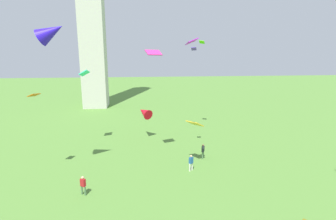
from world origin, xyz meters
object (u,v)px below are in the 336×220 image
Objects in this scene: person_1 at (203,150)px; kite_flying_8 at (202,42)px; kite_flying_4 at (84,73)px; kite_flying_5 at (51,32)px; kite_flying_7 at (195,124)px; person_0 at (83,184)px; kite_flying_2 at (154,52)px; kite_flying_6 at (194,49)px; kite_flying_9 at (192,41)px; person_2 at (191,162)px; kite_flying_3 at (144,112)px; kite_flying_0 at (34,95)px.

person_1 is 1.36× the size of kite_flying_8.
person_1 is 1.07× the size of kite_flying_4.
kite_flying_5 is at bearing -0.44° from kite_flying_4.
person_1 is at bearing 108.82° from kite_flying_7.
person_0 is 14.40m from kite_flying_2.
kite_flying_9 is at bearing 4.44° from kite_flying_6.
kite_flying_7 reaches higher than person_2.
kite_flying_5 reaches higher than person_1.
kite_flying_2 is at bearing 63.04° from kite_flying_3.
kite_flying_7 is at bearing -131.11° from kite_flying_9.
kite_flying_2 is (-5.53, 0.06, 10.96)m from person_1.
kite_flying_8 reaches higher than person_1.
person_0 is at bearing -19.24° from person_2.
kite_flying_5 reaches higher than kite_flying_7.
kite_flying_9 reaches higher than kite_flying_4.
person_0 is 2.03× the size of kite_flying_6.
person_2 is 12.31m from kite_flying_9.
kite_flying_6 is (5.42, -7.20, 8.58)m from kite_flying_3.
kite_flying_7 is (12.92, 2.04, -8.95)m from kite_flying_5.
kite_flying_5 is at bearing -53.15° from kite_flying_6.
kite_flying_9 reaches higher than kite_flying_6.
person_0 is 1.01× the size of person_2.
kite_flying_5 is (-8.79, -3.89, 1.72)m from kite_flying_2.
kite_flying_8 is (8.47, 2.35, 9.60)m from kite_flying_3.
kite_flying_2 is at bearing -61.66° from kite_flying_6.
kite_flying_3 is (-4.60, 11.16, 2.76)m from person_2.
kite_flying_7 is (-1.40, -1.79, 3.73)m from person_1.
kite_flying_2 is (6.45, 6.77, 10.95)m from person_0.
kite_flying_4 is (-13.74, 5.27, 8.48)m from person_1.
kite_flying_8 is 1.19× the size of kite_flying_9.
person_1 is 1.00× the size of person_2.
person_0 is at bearing -98.18° from kite_flying_7.
kite_flying_4 is 16.28m from kite_flying_9.
kite_flying_4 reaches higher than kite_flying_3.
kite_flying_2 is 2.17× the size of kite_flying_6.
kite_flying_7 is 15.38m from kite_flying_8.
kite_flying_4 reaches higher than person_0.
kite_flying_3 is 2.12× the size of kite_flying_8.
kite_flying_2 is 1.15× the size of kite_flying_4.
kite_flying_5 reaches higher than kite_flying_9.
kite_flying_2 is at bearing 121.87° from kite_flying_0.
person_2 is 12.04m from kite_flying_6.
kite_flying_3 is 17.43m from kite_flying_9.
kite_flying_4 is at bearing 177.39° from kite_flying_0.
person_0 is 1.62× the size of kite_flying_9.
kite_flying_0 is (-4.80, 4.11, 7.12)m from person_0.
kite_flying_5 reaches higher than kite_flying_4.
kite_flying_8 is at bearing -47.75° from kite_flying_5.
kite_flying_9 is (14.07, -3.61, 4.74)m from kite_flying_0.
kite_flying_0 is 15.47m from kite_flying_3.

